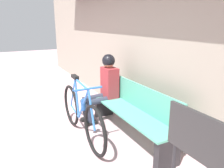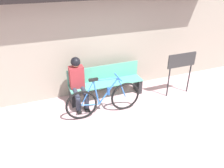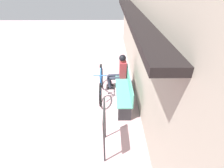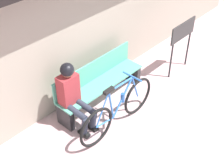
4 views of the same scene
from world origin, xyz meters
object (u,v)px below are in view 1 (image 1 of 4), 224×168
object	(u,v)px
bicycle	(81,114)
person_seated	(105,84)
park_bench_near	(132,112)
signboard	(210,159)

from	to	relation	value
bicycle	person_seated	distance (m)	0.82
bicycle	person_seated	world-z (taller)	person_seated
park_bench_near	person_seated	bearing A→B (deg)	-170.96
signboard	bicycle	bearing A→B (deg)	-175.50
park_bench_near	person_seated	size ratio (longest dim) A/B	1.57
bicycle	person_seated	bearing A→B (deg)	125.86
park_bench_near	bicycle	bearing A→B (deg)	-112.15
park_bench_near	bicycle	world-z (taller)	bicycle
bicycle	signboard	xyz separation A→B (m)	(2.15, 0.17, 0.48)
bicycle	signboard	distance (m)	2.21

